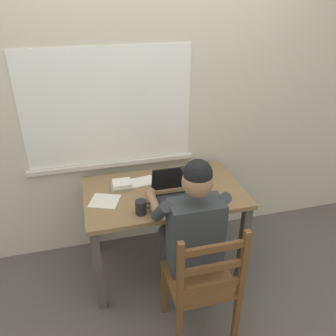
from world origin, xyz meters
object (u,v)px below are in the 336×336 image
(book_stack_main, at_px, (121,185))
(landscape_photo_print, at_px, (164,183))
(computer_mouse, at_px, (217,198))
(coffee_mug_dark, at_px, (141,207))
(seated_person, at_px, (190,228))
(wooden_chair, at_px, (202,284))
(laptop, at_px, (176,192))
(desk, at_px, (164,202))
(coffee_mug_white, at_px, (201,175))

(book_stack_main, height_order, landscape_photo_print, book_stack_main)
(computer_mouse, relative_size, coffee_mug_dark, 0.86)
(book_stack_main, bearing_deg, seated_person, -56.33)
(wooden_chair, relative_size, computer_mouse, 9.56)
(coffee_mug_dark, height_order, landscape_photo_print, coffee_mug_dark)
(computer_mouse, distance_m, book_stack_main, 0.74)
(laptop, bearing_deg, seated_person, -89.09)
(wooden_chair, bearing_deg, landscape_photo_print, 92.82)
(desk, bearing_deg, computer_mouse, -32.49)
(seated_person, height_order, book_stack_main, seated_person)
(computer_mouse, xyz_separation_m, landscape_photo_print, (-0.32, 0.33, -0.02))
(seated_person, xyz_separation_m, coffee_mug_dark, (-0.29, 0.19, 0.09))
(book_stack_main, bearing_deg, laptop, -33.76)
(coffee_mug_white, height_order, book_stack_main, coffee_mug_white)
(seated_person, height_order, landscape_photo_print, seated_person)
(wooden_chair, relative_size, laptop, 2.90)
(wooden_chair, distance_m, laptop, 0.68)
(book_stack_main, xyz_separation_m, landscape_photo_print, (0.34, -0.02, -0.02))
(coffee_mug_dark, bearing_deg, book_stack_main, 102.96)
(book_stack_main, bearing_deg, coffee_mug_white, -4.57)
(seated_person, relative_size, coffee_mug_dark, 10.90)
(coffee_mug_dark, distance_m, landscape_photo_print, 0.44)
(coffee_mug_white, bearing_deg, seated_person, -116.28)
(laptop, distance_m, coffee_mug_white, 0.33)
(coffee_mug_white, height_order, coffee_mug_dark, coffee_mug_dark)
(desk, relative_size, landscape_photo_print, 9.35)
(book_stack_main, bearing_deg, desk, -22.00)
(landscape_photo_print, bearing_deg, coffee_mug_dark, -137.09)
(desk, height_order, computer_mouse, computer_mouse)
(coffee_mug_white, xyz_separation_m, landscape_photo_print, (-0.30, 0.03, -0.05))
(seated_person, xyz_separation_m, wooden_chair, (0.00, -0.28, -0.23))
(coffee_mug_dark, xyz_separation_m, landscape_photo_print, (0.25, 0.36, -0.05))
(laptop, distance_m, computer_mouse, 0.30)
(laptop, bearing_deg, landscape_photo_print, 98.86)
(seated_person, relative_size, landscape_photo_print, 9.69)
(desk, bearing_deg, seated_person, -81.00)
(seated_person, relative_size, book_stack_main, 7.75)
(laptop, relative_size, coffee_mug_dark, 2.85)
(computer_mouse, bearing_deg, wooden_chair, -118.77)
(wooden_chair, bearing_deg, seated_person, 90.00)
(wooden_chair, xyz_separation_m, coffee_mug_white, (0.26, 0.80, 0.32))
(coffee_mug_white, distance_m, book_stack_main, 0.64)
(desk, xyz_separation_m, seated_person, (0.07, -0.44, 0.06))
(computer_mouse, height_order, coffee_mug_dark, coffee_mug_dark)
(laptop, relative_size, coffee_mug_white, 2.81)
(seated_person, xyz_separation_m, computer_mouse, (0.28, 0.22, 0.06))
(desk, xyz_separation_m, computer_mouse, (0.35, -0.22, 0.13))
(seated_person, distance_m, wooden_chair, 0.36)
(landscape_photo_print, bearing_deg, desk, -117.65)
(desk, distance_m, laptop, 0.21)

